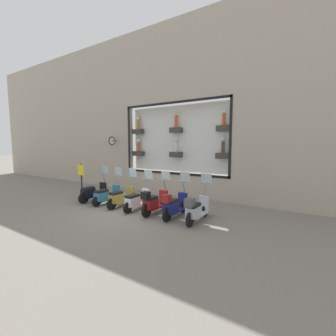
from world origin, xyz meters
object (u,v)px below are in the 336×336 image
scooter_silver_0 (196,209)px  shop_sign_post (81,179)px  scooter_red_2 (154,202)px  scooter_white_3 (137,200)px  scooter_navy_1 (174,205)px  scooter_teal_5 (106,195)px  scooter_olive_4 (121,197)px  scooter_black_6 (93,192)px

scooter_silver_0 → shop_sign_post: size_ratio=1.01×
scooter_red_2 → scooter_white_3: bearing=86.7°
scooter_white_3 → scooter_silver_0: bearing=-91.2°
scooter_white_3 → scooter_navy_1: bearing=-91.6°
scooter_navy_1 → shop_sign_post: shop_sign_post is taller
scooter_silver_0 → scooter_white_3: 2.76m
scooter_navy_1 → scooter_white_3: 1.84m
scooter_red_2 → scooter_teal_5: (0.05, 2.76, -0.06)m
scooter_silver_0 → scooter_teal_5: size_ratio=1.00×
scooter_navy_1 → scooter_white_3: bearing=88.4°
scooter_olive_4 → scooter_teal_5: 0.92m
scooter_navy_1 → scooter_white_3: size_ratio=1.01×
scooter_navy_1 → scooter_white_3: (0.05, 1.84, -0.06)m
scooter_silver_0 → scooter_red_2: (0.00, 1.84, 0.01)m
scooter_silver_0 → scooter_white_3: scooter_silver_0 is taller
scooter_olive_4 → scooter_black_6: (0.00, 1.84, 0.01)m
scooter_silver_0 → scooter_black_6: (0.06, 5.52, -0.03)m
scooter_red_2 → scooter_black_6: scooter_black_6 is taller
scooter_white_3 → scooter_teal_5: scooter_teal_5 is taller
scooter_silver_0 → scooter_teal_5: bearing=89.3°
scooter_olive_4 → scooter_teal_5: (-0.00, 0.92, -0.01)m
scooter_navy_1 → scooter_olive_4: size_ratio=1.00×
scooter_navy_1 → scooter_olive_4: scooter_olive_4 is taller
scooter_silver_0 → scooter_black_6: scooter_black_6 is taller
scooter_silver_0 → scooter_navy_1: bearing=89.7°
scooter_red_2 → scooter_silver_0: bearing=-90.1°
scooter_white_3 → scooter_black_6: (0.01, 2.76, 0.02)m
scooter_navy_1 → shop_sign_post: (0.22, 5.65, 0.49)m
scooter_white_3 → scooter_black_6: size_ratio=0.99×
scooter_teal_5 → scooter_black_6: scooter_black_6 is taller
scooter_olive_4 → scooter_teal_5: bearing=90.2°
scooter_silver_0 → scooter_navy_1: scooter_silver_0 is taller
scooter_navy_1 → scooter_red_2: 0.92m
scooter_white_3 → scooter_teal_5: bearing=90.0°
scooter_teal_5 → scooter_silver_0: bearing=-90.7°
shop_sign_post → scooter_white_3: bearing=-92.5°
scooter_silver_0 → scooter_white_3: (0.06, 2.76, -0.05)m
scooter_black_6 → shop_sign_post: size_ratio=1.01×
scooter_teal_5 → shop_sign_post: (0.16, 1.97, 0.55)m
scooter_navy_1 → scooter_teal_5: bearing=89.2°
scooter_white_3 → scooter_teal_5: (0.00, 1.84, 0.00)m
scooter_teal_5 → scooter_black_6: bearing=89.6°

